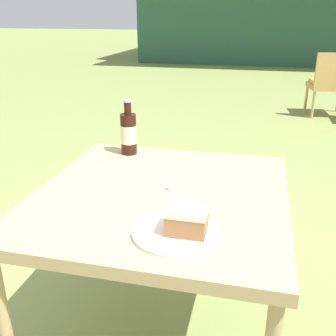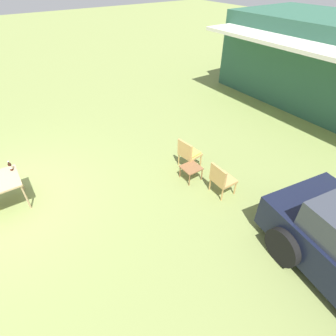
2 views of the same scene
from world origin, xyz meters
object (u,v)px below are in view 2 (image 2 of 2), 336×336
Objects in this scene: garden_side_table at (191,169)px; cola_bottle_near at (10,167)px; wicker_chair_cushioned at (189,153)px; wicker_chair_plain at (221,178)px.

cola_bottle_near reaches higher than garden_side_table.
wicker_chair_cushioned is 1.00× the size of wicker_chair_plain.
garden_side_table is at bearing 16.94° from wicker_chair_plain.
wicker_chair_cushioned and wicker_chair_plain have the same top height.
cola_bottle_near is (-2.65, -3.90, 0.34)m from wicker_chair_plain.
wicker_chair_cushioned is 1.25m from wicker_chair_plain.
wicker_chair_cushioned is 1.84× the size of garden_side_table.
garden_side_table is at bearing 63.43° from cola_bottle_near.
cola_bottle_near reaches higher than wicker_chair_cushioned.
garden_side_table is 1.87× the size of cola_bottle_near.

